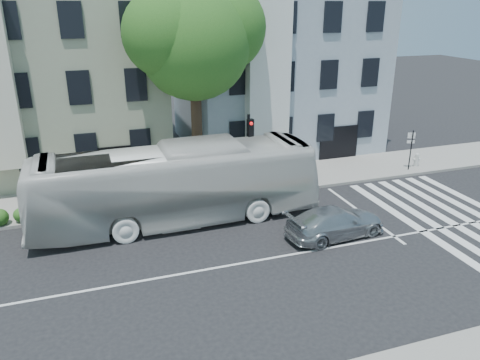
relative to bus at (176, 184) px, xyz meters
name	(u,v)px	position (x,y,z in m)	size (l,w,h in m)	color
ground	(252,262)	(1.96, -4.49, -1.79)	(120.00, 120.00, 0.00)	black
sidewalk_far	(201,187)	(1.96, 3.51, -1.71)	(80.00, 4.00, 0.15)	gray
building_left	(53,73)	(-5.04, 10.51, 3.71)	(12.00, 10.00, 11.00)	gray
building_right	(274,64)	(8.96, 10.51, 3.71)	(12.00, 10.00, 11.00)	#919BAC
street_tree	(194,36)	(2.02, 4.25, 6.04)	(7.30, 5.90, 11.10)	#2D2116
bus	(176,184)	(0.00, 0.00, 0.00)	(12.84, 3.00, 3.58)	silver
sedan	(336,222)	(6.07, -3.61, -1.14)	(4.44, 1.80, 1.29)	#B6BABE
hedge	(80,207)	(-4.20, 1.81, -1.29)	(8.50, 0.84, 0.70)	#2B581C
traffic_signal	(249,146)	(3.96, 1.45, 1.01)	(0.45, 0.53, 4.34)	black
fire_hydrant	(417,160)	(15.02, 2.54, -1.22)	(0.46, 0.27, 0.83)	beige
far_sign_pole	(411,145)	(14.21, 2.22, -0.12)	(0.41, 0.23, 2.38)	black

